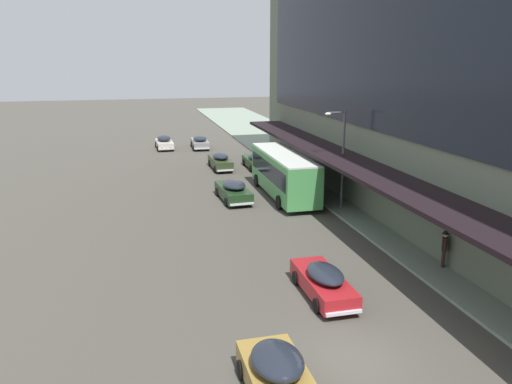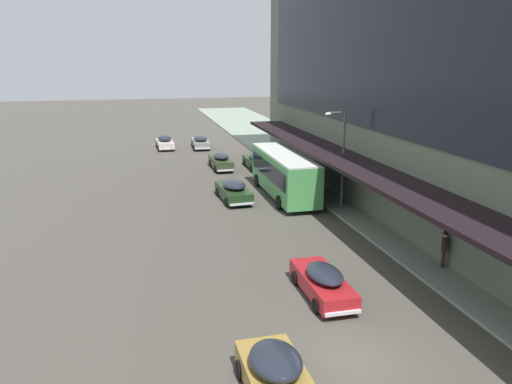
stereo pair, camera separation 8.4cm
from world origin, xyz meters
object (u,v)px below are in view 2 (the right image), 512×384
object	(u,v)px
sedan_far_back	(165,142)
sedan_lead_near	(256,161)
pedestrian_at_kerb	(444,247)
street_lamp	(341,152)
sedan_trailing_near	(323,281)
sedan_trailing_mid	(221,161)
sedan_oncoming_front	(277,376)
sedan_second_mid	(234,190)
transit_bus_kerbside_front	(284,172)
sedan_second_near	(201,142)

from	to	relation	value
sedan_far_back	sedan_lead_near	world-z (taller)	sedan_far_back
pedestrian_at_kerb	street_lamp	distance (m)	11.22
sedan_far_back	sedan_trailing_near	world-z (taller)	sedan_far_back
sedan_trailing_mid	sedan_trailing_near	world-z (taller)	sedan_trailing_mid
sedan_oncoming_front	sedan_lead_near	world-z (taller)	sedan_oncoming_front
sedan_trailing_mid	sedan_oncoming_front	xyz separation A→B (m)	(-4.00, -33.22, -0.02)
sedan_far_back	sedan_second_mid	bearing A→B (deg)	-81.48
transit_bus_kerbside_front	sedan_lead_near	xyz separation A→B (m)	(0.36, 10.27, -1.21)
transit_bus_kerbside_front	sedan_second_mid	bearing A→B (deg)	-177.12
sedan_lead_near	sedan_second_mid	bearing A→B (deg)	-112.30
sedan_trailing_mid	sedan_lead_near	world-z (taller)	sedan_trailing_mid
sedan_lead_near	sedan_second_near	bearing A→B (deg)	106.73
sedan_trailing_mid	sedan_oncoming_front	world-z (taller)	sedan_trailing_mid
sedan_trailing_mid	sedan_second_near	bearing A→B (deg)	91.69
sedan_trailing_mid	sedan_oncoming_front	size ratio (longest dim) A/B	1.13
transit_bus_kerbside_front	sedan_far_back	bearing A→B (deg)	107.75
transit_bus_kerbside_front	sedan_trailing_mid	world-z (taller)	transit_bus_kerbside_front
sedan_trailing_near	pedestrian_at_kerb	world-z (taller)	pedestrian_at_kerb
transit_bus_kerbside_front	sedan_second_near	world-z (taller)	transit_bus_kerbside_front
sedan_trailing_near	sedan_lead_near	bearing A→B (deg)	82.54
sedan_second_near	sedan_far_back	bearing A→B (deg)	171.03
sedan_second_near	pedestrian_at_kerb	xyz separation A→B (m)	(7.12, -37.65, 0.45)
pedestrian_at_kerb	transit_bus_kerbside_front	bearing A→B (deg)	104.08
sedan_second_mid	sedan_oncoming_front	bearing A→B (deg)	-97.84
sedan_lead_near	transit_bus_kerbside_front	bearing A→B (deg)	-92.00
sedan_far_back	sedan_oncoming_front	size ratio (longest dim) A/B	1.09
transit_bus_kerbside_front	street_lamp	xyz separation A→B (m)	(2.74, -4.23, 2.16)
transit_bus_kerbside_front	sedan_trailing_near	world-z (taller)	transit_bus_kerbside_front
sedan_trailing_mid	street_lamp	size ratio (longest dim) A/B	0.73
sedan_second_near	transit_bus_kerbside_front	bearing A→B (deg)	-81.57
sedan_second_mid	pedestrian_at_kerb	size ratio (longest dim) A/B	2.70
transit_bus_kerbside_front	sedan_oncoming_front	world-z (taller)	transit_bus_kerbside_front
transit_bus_kerbside_front	sedan_trailing_near	bearing A→B (deg)	-100.83
sedan_lead_near	sedan_trailing_near	world-z (taller)	sedan_trailing_near
sedan_trailing_near	street_lamp	size ratio (longest dim) A/B	0.71
sedan_second_near	street_lamp	distance (m)	27.74
sedan_oncoming_front	transit_bus_kerbside_front	bearing A→B (deg)	72.69
sedan_second_near	pedestrian_at_kerb	world-z (taller)	pedestrian_at_kerb
sedan_oncoming_front	sedan_second_near	world-z (taller)	sedan_oncoming_front
transit_bus_kerbside_front	pedestrian_at_kerb	bearing A→B (deg)	-75.92
sedan_far_back	sedan_trailing_mid	distance (m)	13.27
sedan_trailing_near	sedan_second_mid	bearing A→B (deg)	92.85
sedan_oncoming_front	sedan_second_mid	distance (m)	22.47
sedan_trailing_mid	street_lamp	distance (m)	16.39
sedan_trailing_mid	street_lamp	world-z (taller)	street_lamp
sedan_trailing_mid	sedan_lead_near	bearing A→B (deg)	-8.33
transit_bus_kerbside_front	pedestrian_at_kerb	world-z (taller)	transit_bus_kerbside_front
transit_bus_kerbside_front	sedan_lead_near	bearing A→B (deg)	88.00
sedan_oncoming_front	street_lamp	world-z (taller)	street_lamp
sedan_far_back	transit_bus_kerbside_front	bearing A→B (deg)	-72.25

